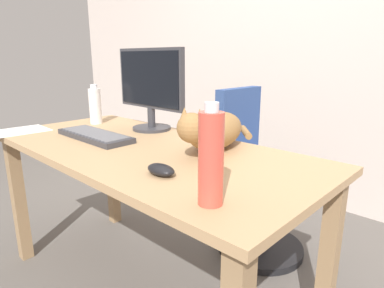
% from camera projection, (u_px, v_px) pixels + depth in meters
% --- Properties ---
extents(back_wall, '(6.00, 0.04, 2.60)m').
position_uv_depth(back_wall, '(311.00, 28.00, 2.36)').
color(back_wall, beige).
rests_on(back_wall, ground_plane).
extents(desk, '(1.56, 0.71, 0.73)m').
position_uv_depth(desk, '(144.00, 168.00, 1.44)').
color(desk, tan).
rests_on(desk, ground_plane).
extents(office_chair, '(0.48, 0.48, 0.93)m').
position_uv_depth(office_chair, '(256.00, 183.00, 1.86)').
color(office_chair, black).
rests_on(office_chair, ground_plane).
extents(monitor, '(0.48, 0.20, 0.42)m').
position_uv_depth(monitor, '(150.00, 86.00, 1.68)').
color(monitor, '#333338').
rests_on(monitor, desk).
extents(keyboard, '(0.44, 0.15, 0.03)m').
position_uv_depth(keyboard, '(95.00, 135.00, 1.55)').
color(keyboard, '#333338').
rests_on(keyboard, desk).
extents(cat, '(0.27, 0.60, 0.20)m').
position_uv_depth(cat, '(214.00, 130.00, 1.35)').
color(cat, olive).
rests_on(cat, desk).
extents(computer_mouse, '(0.11, 0.06, 0.04)m').
position_uv_depth(computer_mouse, '(161.00, 170.00, 1.06)').
color(computer_mouse, black).
rests_on(computer_mouse, desk).
extents(paper_sheet, '(0.22, 0.30, 0.00)m').
position_uv_depth(paper_sheet, '(16.00, 131.00, 1.69)').
color(paper_sheet, white).
rests_on(paper_sheet, desk).
extents(water_bottle, '(0.07, 0.07, 0.22)m').
position_uv_depth(water_bottle, '(95.00, 106.00, 1.87)').
color(water_bottle, silver).
rests_on(water_bottle, desk).
extents(spray_bottle, '(0.07, 0.07, 0.27)m').
position_uv_depth(spray_bottle, '(211.00, 158.00, 0.82)').
color(spray_bottle, '#D84C3D').
rests_on(spray_bottle, desk).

